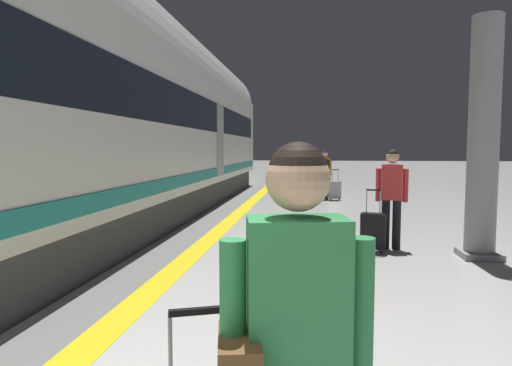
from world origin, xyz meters
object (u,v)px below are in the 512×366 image
at_px(traveller_foreground, 292,350).
at_px(platform_pillar, 483,144).
at_px(passenger_near, 392,191).
at_px(suitcase_near, 373,231).
at_px(suitcase_mid, 334,190).
at_px(passenger_mid, 324,170).
at_px(high_speed_train, 69,98).

distance_m(traveller_foreground, platform_pillar, 6.15).
height_order(passenger_near, suitcase_near, passenger_near).
bearing_deg(suitcase_mid, passenger_mid, 137.78).
bearing_deg(passenger_mid, high_speed_train, -120.94).
xyz_separation_m(traveller_foreground, passenger_mid, (0.47, 13.12, -0.03)).
distance_m(traveller_foreground, passenger_mid, 13.12).
bearing_deg(suitcase_mid, traveller_foreground, -93.51).
relative_size(traveller_foreground, passenger_mid, 1.06).
bearing_deg(traveller_foreground, suitcase_mid, 86.49).
distance_m(traveller_foreground, passenger_near, 6.13).
bearing_deg(suitcase_mid, suitcase_near, -87.90).
height_order(high_speed_train, traveller_foreground, high_speed_train).
height_order(traveller_foreground, suitcase_mid, traveller_foreground).
xyz_separation_m(passenger_mid, platform_pillar, (2.12, -7.59, 0.78)).
height_order(traveller_foreground, passenger_mid, traveller_foreground).
bearing_deg(passenger_near, traveller_foreground, -102.89).
bearing_deg(suitcase_mid, high_speed_train, -123.70).
relative_size(passenger_near, suitcase_mid, 1.65).
xyz_separation_m(passenger_near, suitcase_near, (-0.32, -0.26, -0.61)).
bearing_deg(passenger_near, suitcase_near, -140.77).
height_order(suitcase_near, suitcase_mid, suitcase_near).
bearing_deg(traveller_foreground, high_speed_train, 125.51).
xyz_separation_m(high_speed_train, platform_pillar, (6.61, -0.10, -0.78)).
bearing_deg(passenger_mid, suitcase_mid, -42.22).
relative_size(high_speed_train, platform_pillar, 8.05).
bearing_deg(traveller_foreground, platform_pillar, 64.83).
relative_size(suitcase_near, passenger_mid, 0.64).
bearing_deg(suitcase_near, passenger_mid, 94.45).
relative_size(high_speed_train, traveller_foreground, 17.23).
relative_size(passenger_mid, platform_pillar, 0.44).
bearing_deg(suitcase_near, high_speed_train, -179.05).
distance_m(high_speed_train, traveller_foreground, 7.08).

